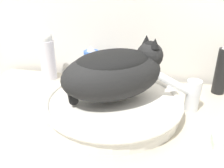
{
  "coord_description": "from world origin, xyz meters",
  "views": [
    {
      "loc": [
        0.1,
        -0.33,
        1.25
      ],
      "look_at": [
        -0.03,
        0.3,
        0.95
      ],
      "focal_mm": 38.0,
      "sensor_mm": 36.0,
      "label": 1
    }
  ],
  "objects_px": {
    "cat": "(115,71)",
    "faucet": "(188,92)",
    "lotion_bottle_white": "(47,55)",
    "hairspray_can_black": "(222,70)",
    "spray_bottle_trigger": "(92,66)"
  },
  "relations": [
    {
      "from": "cat",
      "to": "faucet",
      "type": "xyz_separation_m",
      "value": [
        0.23,
        0.06,
        -0.08
      ]
    },
    {
      "from": "cat",
      "to": "faucet",
      "type": "bearing_deg",
      "value": -22.93
    },
    {
      "from": "lotion_bottle_white",
      "to": "faucet",
      "type": "bearing_deg",
      "value": -15.52
    },
    {
      "from": "faucet",
      "to": "hairspray_can_black",
      "type": "xyz_separation_m",
      "value": [
        0.13,
        0.15,
        0.03
      ]
    },
    {
      "from": "spray_bottle_trigger",
      "to": "lotion_bottle_white",
      "type": "bearing_deg",
      "value": 180.0
    },
    {
      "from": "faucet",
      "to": "spray_bottle_trigger",
      "type": "xyz_separation_m",
      "value": [
        -0.36,
        0.15,
        0.01
      ]
    },
    {
      "from": "hairspray_can_black",
      "to": "spray_bottle_trigger",
      "type": "relative_size",
      "value": 1.24
    },
    {
      "from": "faucet",
      "to": "spray_bottle_trigger",
      "type": "distance_m",
      "value": 0.39
    },
    {
      "from": "lotion_bottle_white",
      "to": "cat",
      "type": "bearing_deg",
      "value": -32.93
    },
    {
      "from": "cat",
      "to": "spray_bottle_trigger",
      "type": "height_order",
      "value": "cat"
    },
    {
      "from": "lotion_bottle_white",
      "to": "spray_bottle_trigger",
      "type": "xyz_separation_m",
      "value": [
        0.19,
        0.0,
        -0.03
      ]
    },
    {
      "from": "faucet",
      "to": "spray_bottle_trigger",
      "type": "relative_size",
      "value": 0.95
    },
    {
      "from": "spray_bottle_trigger",
      "to": "cat",
      "type": "bearing_deg",
      "value": -57.11
    },
    {
      "from": "faucet",
      "to": "hairspray_can_black",
      "type": "bearing_deg",
      "value": -144.22
    },
    {
      "from": "cat",
      "to": "lotion_bottle_white",
      "type": "relative_size",
      "value": 1.85
    }
  ]
}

